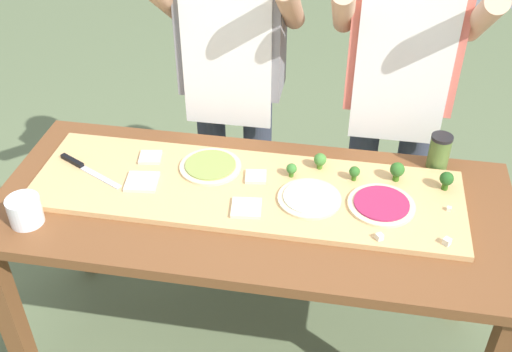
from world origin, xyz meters
The scene contains 23 objects.
ground_plane centered at (0.00, 0.00, 0.00)m, with size 8.00×8.00×0.00m, color #60704C.
prep_table centered at (0.00, 0.00, 0.67)m, with size 1.77×0.75×0.78m.
cutting_board centered at (-0.03, 0.05, 0.79)m, with size 1.48×0.44×0.02m, color tan.
chefs_knife centered at (-0.63, 0.06, 0.80)m, with size 0.28×0.16×0.02m.
pizza_whole_beet_magenta centered at (0.43, 0.02, 0.80)m, with size 0.22×0.22×0.02m.
pizza_whole_white_garlic centered at (0.19, 0.02, 0.80)m, with size 0.21×0.21×0.02m.
pizza_whole_pesto_green centered at (-0.18, 0.14, 0.80)m, with size 0.22×0.22×0.02m.
pizza_slice_near_right centered at (-0.01, -0.07, 0.80)m, with size 0.10×0.10×0.01m, color beige.
pizza_slice_far_right centered at (-0.39, 0.01, 0.80)m, with size 0.11×0.11×0.01m, color beige.
pizza_slice_center centered at (-0.41, 0.15, 0.80)m, with size 0.08×0.08×0.01m, color beige.
pizza_slice_far_left centered at (-0.01, 0.10, 0.80)m, with size 0.07×0.07×0.01m, color beige.
broccoli_floret_front_right centered at (0.48, 0.18, 0.84)m, with size 0.05×0.05×0.07m.
broccoli_floret_back_right centered at (0.21, 0.20, 0.83)m, with size 0.05×0.05×0.06m.
broccoli_floret_center_left centered at (0.33, 0.15, 0.83)m, with size 0.04×0.04×0.05m.
broccoli_floret_back_left centered at (0.11, 0.14, 0.83)m, with size 0.04×0.04×0.05m.
broccoli_floret_front_left centered at (0.64, 0.15, 0.84)m, with size 0.05×0.05×0.07m.
cheese_crumble_a centered at (0.43, -0.14, 0.81)m, with size 0.02×0.02×0.02m, color silver.
cheese_crumble_b centered at (0.65, 0.04, 0.80)m, with size 0.01×0.01×0.01m, color silver.
cheese_crumble_c centered at (0.63, -0.13, 0.81)m, with size 0.02×0.02×0.02m, color silver.
flour_cup centered at (-0.70, -0.23, 0.82)m, with size 0.11×0.11×0.09m.
sauce_jar centered at (0.63, 0.31, 0.84)m, with size 0.08×0.08×0.13m.
cook_left centered at (-0.18, 0.55, 1.00)m, with size 0.54×0.39×1.67m.
cook_right centered at (0.47, 0.55, 1.00)m, with size 0.54×0.39×1.67m.
Camera 1 is at (0.29, -1.60, 2.11)m, focal length 43.24 mm.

